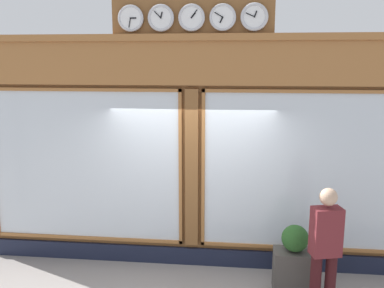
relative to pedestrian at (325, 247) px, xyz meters
name	(u,v)px	position (x,y,z in m)	size (l,w,h in m)	color
shop_facade	(193,151)	(1.81, -1.30, 0.90)	(6.86, 0.42, 4.10)	brown
pedestrian	(325,247)	(0.00, 0.00, 0.00)	(0.40, 0.30, 1.69)	#3A1316
planter_box	(293,271)	(0.30, -0.52, -0.63)	(0.56, 0.36, 0.61)	#4C4742
planter_shrub	(295,238)	(0.30, -0.52, -0.13)	(0.37, 0.37, 0.37)	#285623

